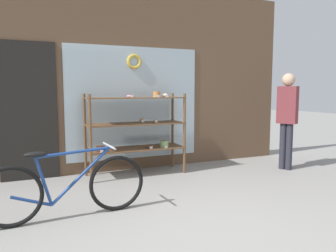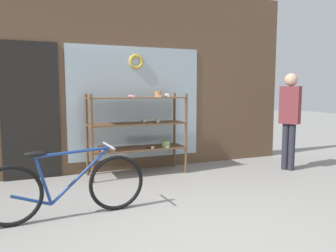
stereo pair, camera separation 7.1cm
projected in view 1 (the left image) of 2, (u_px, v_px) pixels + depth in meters
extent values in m
plane|color=gray|center=(205.00, 236.00, 3.10)|extent=(30.00, 30.00, 0.00)
cube|color=brown|center=(122.00, 78.00, 5.52)|extent=(6.34, 0.08, 3.14)
cube|color=#A3B7C1|center=(134.00, 103.00, 5.60)|extent=(2.32, 0.02, 1.90)
cube|color=black|center=(28.00, 112.00, 4.94)|extent=(0.84, 0.03, 2.10)
torus|color=gold|center=(134.00, 62.00, 5.51)|extent=(0.26, 0.06, 0.26)
cylinder|color=brown|center=(90.00, 139.00, 4.77)|extent=(0.04, 0.04, 1.32)
cylinder|color=brown|center=(184.00, 134.00, 5.38)|extent=(0.04, 0.04, 1.32)
cylinder|color=brown|center=(85.00, 135.00, 5.21)|extent=(0.04, 0.04, 1.32)
cylinder|color=brown|center=(173.00, 130.00, 5.81)|extent=(0.04, 0.04, 1.32)
cube|color=brown|center=(136.00, 148.00, 5.32)|extent=(1.57, 0.52, 0.02)
cube|color=brown|center=(135.00, 124.00, 5.27)|extent=(1.57, 0.52, 0.02)
cube|color=brown|center=(135.00, 98.00, 5.23)|extent=(1.57, 0.52, 0.02)
cylinder|color=#422619|center=(101.00, 149.00, 5.00)|extent=(0.14, 0.14, 0.09)
cube|color=white|center=(102.00, 151.00, 4.93)|extent=(0.05, 0.00, 0.04)
ellipsoid|color=brown|center=(164.00, 95.00, 5.59)|extent=(0.08, 0.07, 0.06)
cube|color=white|center=(166.00, 96.00, 5.54)|extent=(0.05, 0.00, 0.04)
cylinder|color=#7A995B|center=(164.00, 144.00, 5.38)|extent=(0.14, 0.14, 0.11)
cube|color=white|center=(166.00, 147.00, 5.31)|extent=(0.05, 0.00, 0.04)
ellipsoid|color=tan|center=(142.00, 120.00, 5.48)|extent=(0.08, 0.07, 0.06)
cube|color=white|center=(143.00, 121.00, 5.43)|extent=(0.05, 0.00, 0.04)
ellipsoid|color=beige|center=(166.00, 95.00, 5.45)|extent=(0.08, 0.07, 0.06)
cube|color=white|center=(167.00, 96.00, 5.40)|extent=(0.05, 0.00, 0.04)
ellipsoid|color=#AD7F4C|center=(155.00, 121.00, 5.39)|extent=(0.07, 0.06, 0.05)
cube|color=white|center=(156.00, 121.00, 5.36)|extent=(0.05, 0.00, 0.04)
cylinder|color=#C67F42|center=(157.00, 94.00, 5.35)|extent=(0.11, 0.11, 0.09)
cube|color=white|center=(158.00, 96.00, 5.29)|extent=(0.05, 0.00, 0.04)
torus|color=pink|center=(131.00, 96.00, 5.31)|extent=(0.13, 0.13, 0.03)
cube|color=white|center=(132.00, 96.00, 5.24)|extent=(0.05, 0.00, 0.04)
torus|color=#4C2D1E|center=(149.00, 147.00, 5.32)|extent=(0.14, 0.14, 0.04)
cube|color=white|center=(151.00, 148.00, 5.24)|extent=(0.05, 0.00, 0.04)
torus|color=black|center=(10.00, 197.00, 3.24)|extent=(0.64, 0.08, 0.64)
torus|color=black|center=(117.00, 183.00, 3.73)|extent=(0.64, 0.08, 0.64)
cylinder|color=navy|center=(81.00, 175.00, 3.54)|extent=(0.65, 0.06, 0.58)
cylinder|color=navy|center=(74.00, 152.00, 3.48)|extent=(0.77, 0.07, 0.07)
cylinder|color=navy|center=(44.00, 182.00, 3.37)|extent=(0.17, 0.04, 0.53)
cylinder|color=navy|center=(32.00, 201.00, 3.34)|extent=(0.40, 0.05, 0.17)
ellipsoid|color=black|center=(35.00, 155.00, 3.31)|extent=(0.22, 0.10, 0.06)
cylinder|color=#B2B2B7|center=(109.00, 146.00, 3.64)|extent=(0.05, 0.46, 0.02)
cylinder|color=#282833|center=(283.00, 146.00, 5.70)|extent=(0.11, 0.11, 0.80)
cylinder|color=#282833|center=(289.00, 147.00, 5.63)|extent=(0.11, 0.11, 0.80)
cube|color=brown|center=(288.00, 105.00, 5.58)|extent=(0.32, 0.37, 0.64)
sphere|color=tan|center=(289.00, 80.00, 5.54)|extent=(0.22, 0.22, 0.22)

